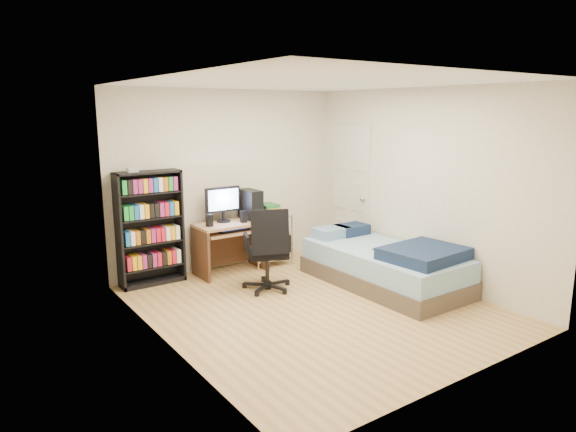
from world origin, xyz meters
TOP-DOWN VIEW (x-y plane):
  - room at (0.00, 0.00)m, footprint 3.58×4.08m
  - media_shelf at (-1.23, 1.84)m, footprint 0.83×0.28m
  - computer_desk at (-0.08, 1.71)m, footprint 0.94×0.55m
  - office_chair at (-0.14, 0.77)m, footprint 0.82×0.82m
  - wire_cart at (0.48, 1.69)m, footprint 0.60×0.46m
  - bed at (1.19, 0.07)m, footprint 1.08×2.16m
  - door at (1.72, 1.35)m, footprint 0.12×0.80m

SIDE VIEW (x-z plane):
  - bed at x=1.19m, z-range -0.04..0.58m
  - office_chair at x=-0.14m, z-range -0.19..0.86m
  - wire_cart at x=0.48m, z-range 0.14..1.05m
  - computer_desk at x=-0.08m, z-range 0.05..1.24m
  - media_shelf at x=-1.23m, z-range -0.01..1.52m
  - door at x=1.72m, z-range 0.00..2.00m
  - room at x=0.00m, z-range -0.04..2.54m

